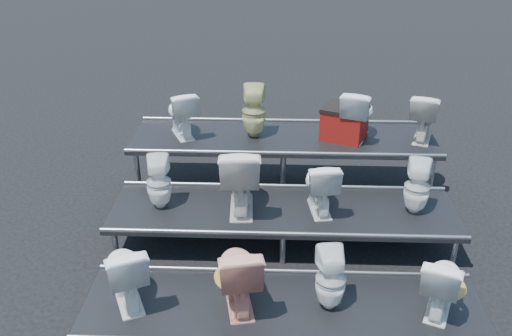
{
  "coord_description": "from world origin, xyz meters",
  "views": [
    {
      "loc": [
        -0.09,
        -6.01,
        4.05
      ],
      "look_at": [
        -0.34,
        0.1,
        0.96
      ],
      "focal_mm": 40.0,
      "sensor_mm": 36.0,
      "label": 1
    }
  ],
  "objects_px": {
    "toilet_5": "(240,177)",
    "toilet_7": "(417,187)",
    "toilet_2": "(331,279)",
    "toilet_8": "(181,113)",
    "red_crate": "(344,125)",
    "toilet_6": "(320,185)",
    "toilet_0": "(125,272)",
    "toilet_11": "(424,116)",
    "toilet_4": "(159,182)",
    "toilet_9": "(254,111)",
    "toilet_3": "(442,282)",
    "toilet_10": "(358,114)",
    "toilet_1": "(238,273)"
  },
  "relations": [
    {
      "from": "toilet_3",
      "to": "toilet_4",
      "type": "height_order",
      "value": "toilet_4"
    },
    {
      "from": "toilet_8",
      "to": "toilet_7",
      "type": "bearing_deg",
      "value": 132.0
    },
    {
      "from": "toilet_4",
      "to": "toilet_5",
      "type": "distance_m",
      "value": 0.99
    },
    {
      "from": "toilet_10",
      "to": "red_crate",
      "type": "bearing_deg",
      "value": 28.12
    },
    {
      "from": "toilet_2",
      "to": "toilet_5",
      "type": "distance_m",
      "value": 1.71
    },
    {
      "from": "toilet_0",
      "to": "toilet_4",
      "type": "xyz_separation_m",
      "value": [
        0.13,
        1.3,
        0.36
      ]
    },
    {
      "from": "toilet_8",
      "to": "red_crate",
      "type": "height_order",
      "value": "toilet_8"
    },
    {
      "from": "toilet_8",
      "to": "toilet_4",
      "type": "bearing_deg",
      "value": 61.48
    },
    {
      "from": "red_crate",
      "to": "toilet_7",
      "type": "bearing_deg",
      "value": -36.03
    },
    {
      "from": "toilet_0",
      "to": "toilet_1",
      "type": "relative_size",
      "value": 0.95
    },
    {
      "from": "toilet_1",
      "to": "toilet_11",
      "type": "distance_m",
      "value": 3.6
    },
    {
      "from": "toilet_9",
      "to": "toilet_0",
      "type": "bearing_deg",
      "value": 63.32
    },
    {
      "from": "toilet_6",
      "to": "toilet_9",
      "type": "distance_m",
      "value": 1.61
    },
    {
      "from": "toilet_5",
      "to": "toilet_10",
      "type": "distance_m",
      "value": 2.03
    },
    {
      "from": "toilet_6",
      "to": "toilet_7",
      "type": "height_order",
      "value": "same"
    },
    {
      "from": "toilet_0",
      "to": "toilet_6",
      "type": "bearing_deg",
      "value": -172.36
    },
    {
      "from": "toilet_0",
      "to": "toilet_1",
      "type": "xyz_separation_m",
      "value": [
        1.17,
        0.0,
        0.02
      ]
    },
    {
      "from": "toilet_8",
      "to": "toilet_2",
      "type": "bearing_deg",
      "value": 101.59
    },
    {
      "from": "toilet_10",
      "to": "toilet_11",
      "type": "height_order",
      "value": "toilet_10"
    },
    {
      "from": "toilet_5",
      "to": "toilet_10",
      "type": "bearing_deg",
      "value": -142.47
    },
    {
      "from": "toilet_0",
      "to": "red_crate",
      "type": "relative_size",
      "value": 1.33
    },
    {
      "from": "toilet_4",
      "to": "toilet_6",
      "type": "xyz_separation_m",
      "value": [
        1.94,
        0.0,
        0.0
      ]
    },
    {
      "from": "toilet_2",
      "to": "toilet_5",
      "type": "height_order",
      "value": "toilet_5"
    },
    {
      "from": "toilet_0",
      "to": "toilet_6",
      "type": "relative_size",
      "value": 1.11
    },
    {
      "from": "toilet_7",
      "to": "toilet_11",
      "type": "bearing_deg",
      "value": -89.97
    },
    {
      "from": "toilet_1",
      "to": "toilet_4",
      "type": "bearing_deg",
      "value": -62.6
    },
    {
      "from": "toilet_6",
      "to": "toilet_10",
      "type": "relative_size",
      "value": 0.96
    },
    {
      "from": "toilet_7",
      "to": "toilet_8",
      "type": "relative_size",
      "value": 1.03
    },
    {
      "from": "toilet_0",
      "to": "red_crate",
      "type": "bearing_deg",
      "value": -158.24
    },
    {
      "from": "toilet_5",
      "to": "toilet_8",
      "type": "relative_size",
      "value": 1.31
    },
    {
      "from": "toilet_0",
      "to": "toilet_9",
      "type": "xyz_separation_m",
      "value": [
        1.23,
        2.6,
        0.79
      ]
    },
    {
      "from": "toilet_2",
      "to": "toilet_3",
      "type": "height_order",
      "value": "toilet_2"
    },
    {
      "from": "toilet_0",
      "to": "toilet_6",
      "type": "height_order",
      "value": "toilet_6"
    },
    {
      "from": "toilet_7",
      "to": "toilet_8",
      "type": "distance_m",
      "value": 3.3
    },
    {
      "from": "toilet_9",
      "to": "red_crate",
      "type": "height_order",
      "value": "toilet_9"
    },
    {
      "from": "toilet_5",
      "to": "toilet_7",
      "type": "relative_size",
      "value": 1.27
    },
    {
      "from": "toilet_9",
      "to": "toilet_10",
      "type": "distance_m",
      "value": 1.42
    },
    {
      "from": "toilet_3",
      "to": "toilet_8",
      "type": "bearing_deg",
      "value": -18.18
    },
    {
      "from": "toilet_3",
      "to": "toilet_4",
      "type": "xyz_separation_m",
      "value": [
        -3.12,
        1.3,
        0.39
      ]
    },
    {
      "from": "toilet_1",
      "to": "toilet_5",
      "type": "bearing_deg",
      "value": -98.99
    },
    {
      "from": "toilet_1",
      "to": "red_crate",
      "type": "distance_m",
      "value": 2.94
    },
    {
      "from": "toilet_1",
      "to": "toilet_2",
      "type": "relative_size",
      "value": 1.14
    },
    {
      "from": "toilet_8",
      "to": "toilet_9",
      "type": "distance_m",
      "value": 1.01
    },
    {
      "from": "toilet_7",
      "to": "toilet_9",
      "type": "relative_size",
      "value": 0.93
    },
    {
      "from": "toilet_3",
      "to": "toilet_0",
      "type": "bearing_deg",
      "value": 22.43
    },
    {
      "from": "toilet_4",
      "to": "toilet_2",
      "type": "bearing_deg",
      "value": 139.17
    },
    {
      "from": "toilet_10",
      "to": "red_crate",
      "type": "distance_m",
      "value": 0.24
    },
    {
      "from": "toilet_0",
      "to": "toilet_6",
      "type": "distance_m",
      "value": 2.47
    },
    {
      "from": "toilet_2",
      "to": "toilet_7",
      "type": "relative_size",
      "value": 1.03
    },
    {
      "from": "toilet_6",
      "to": "toilet_0",
      "type": "bearing_deg",
      "value": 24.13
    }
  ]
}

